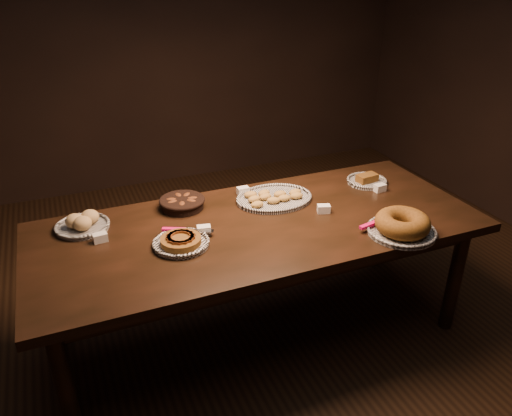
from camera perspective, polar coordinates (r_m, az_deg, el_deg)
name	(u,v)px	position (r m, az deg, el deg)	size (l,w,h in m)	color
ground	(259,332)	(3.10, 0.37, -14.04)	(5.00, 5.00, 0.00)	black
buffet_table	(260,235)	(2.71, 0.41, -3.15)	(2.40, 1.00, 0.75)	black
apple_tart_plate	(181,242)	(2.49, -8.57, -3.82)	(0.33, 0.30, 0.06)	white
madeleine_platter	(274,198)	(2.92, 2.03, 1.18)	(0.45, 0.37, 0.05)	black
bundt_cake_plate	(402,225)	(2.67, 16.35, -1.92)	(0.37, 0.35, 0.11)	black
croissant_basket	(182,202)	(2.85, -8.44, 0.66)	(0.31, 0.31, 0.06)	black
bread_roll_plate	(82,223)	(2.76, -19.23, -1.66)	(0.28, 0.28, 0.09)	white
loaf_plate	(367,180)	(3.22, 12.55, 3.11)	(0.25, 0.25, 0.06)	black
tent_cards	(256,209)	(2.77, 0.02, -0.16)	(1.72, 0.45, 0.04)	white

